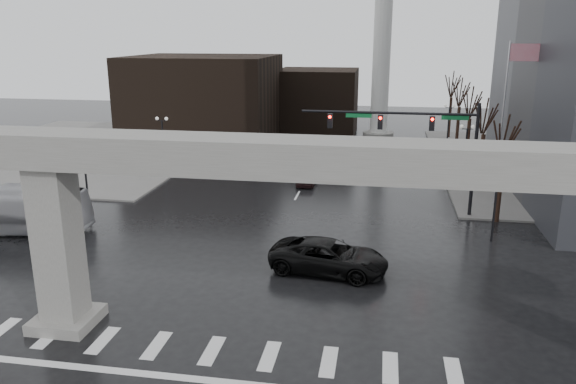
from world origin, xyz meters
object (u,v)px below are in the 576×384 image
Objects in this scene: pickup_truck at (329,257)px; far_car at (307,177)px; signal_mast_arm at (419,133)px; city_bus at (5,210)px.

far_car is (-3.63, 17.90, -0.24)m from pickup_truck.
signal_mast_arm is 13.21m from pickup_truck.
city_bus is (-21.35, 2.87, 0.62)m from pickup_truck.
signal_mast_arm reaches higher than far_car.
far_car is at bearing 142.14° from signal_mast_arm.
pickup_truck is 0.59× the size of city_bus.
pickup_truck is 18.27m from far_car.
city_bus is 23.26m from far_car.
far_car is at bearing -55.30° from city_bus.
signal_mast_arm reaches higher than city_bus.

